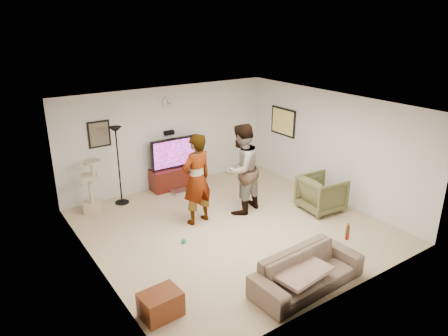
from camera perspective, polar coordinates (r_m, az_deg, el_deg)
floor at (r=8.57m, az=1.15°, el=-8.11°), size 5.50×5.50×0.02m
ceiling at (r=7.70m, az=1.28°, el=8.64°), size 5.50×5.50×0.02m
wall_back at (r=10.30m, az=-7.71°, el=4.23°), size 5.50×0.04×2.50m
wall_front at (r=6.21m, az=16.20°, el=-7.51°), size 5.50×0.04×2.50m
wall_left at (r=6.94m, az=-17.70°, el=-4.63°), size 0.04×5.50×2.50m
wall_right at (r=9.82m, az=14.42°, el=2.97°), size 0.04×5.50×2.50m
wall_clock at (r=10.07m, az=-7.86°, el=8.84°), size 0.26×0.04×0.26m
wall_speaker at (r=10.21m, az=-7.59°, el=4.86°), size 0.25×0.10×0.10m
picture_back at (r=9.58m, az=-16.87°, el=4.50°), size 0.42×0.03×0.52m
picture_right at (r=10.82m, az=8.16°, el=6.35°), size 0.03×0.78×0.62m
tv_stand at (r=10.42m, az=-6.67°, el=-1.23°), size 1.29×0.45×0.54m
console_box at (r=10.14m, az=-6.08°, el=-3.26°), size 0.40×0.30×0.07m
tv at (r=10.20m, az=-6.82°, el=2.11°), size 1.25×0.08×0.74m
tv_screen at (r=10.17m, az=-6.70°, el=2.05°), size 1.15×0.01×0.65m
floor_lamp at (r=9.54m, az=-14.34°, el=0.25°), size 0.32×0.32×1.80m
cat_tree at (r=9.42m, az=-17.97°, el=-2.40°), size 0.47×0.47×1.18m
person_left at (r=8.36m, az=-3.79°, el=-1.58°), size 0.76×0.56×1.91m
person_right at (r=8.81m, az=2.39°, el=-0.17°), size 1.15×1.01×1.98m
sofa at (r=6.83m, az=11.44°, el=-13.78°), size 1.96×0.85×0.56m
throw_blanket at (r=6.65m, az=10.27°, el=-13.67°), size 0.98×0.81×0.06m
beer_bottle at (r=7.21m, az=16.69°, el=-8.56°), size 0.06×0.06×0.25m
armchair at (r=9.34m, az=13.32°, el=-3.45°), size 0.94×0.92×0.78m
side_table at (r=6.27m, az=-8.74°, el=-18.11°), size 0.60×0.46×0.38m
toy_ball at (r=7.99m, az=-5.56°, el=-10.01°), size 0.09×0.09×0.09m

